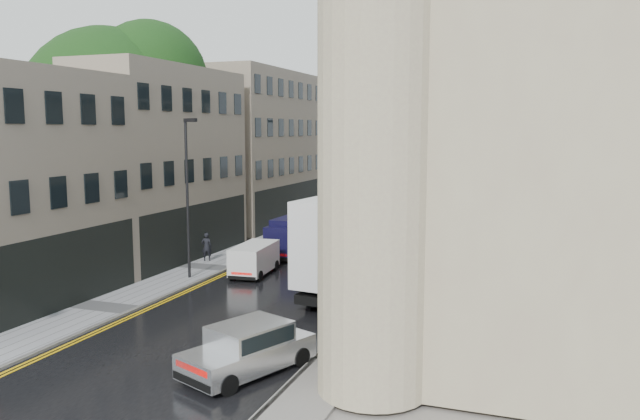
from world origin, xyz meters
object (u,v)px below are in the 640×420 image
Objects in this scene: cream_bus at (323,226)px; silver_hatchback at (191,354)px; lamp_post_near at (187,200)px; white_van at (232,263)px; lamp_post_far at (328,172)px; pedestrian at (207,247)px; white_lorry at (312,250)px; navy_van at (270,239)px; tree_near at (109,140)px; tree_far at (222,147)px.

silver_hatchback is at bearing -86.39° from cream_bus.
white_van is at bearing 39.39° from lamp_post_near.
silver_hatchback is 13.48m from lamp_post_near.
pedestrian is at bearing -75.55° from lamp_post_far.
pedestrian is (-8.51, 5.59, -1.40)m from white_lorry.
navy_van is (-0.16, 4.97, 0.41)m from white_van.
silver_hatchback is at bearing -57.99° from lamp_post_far.
tree_far is at bearing 88.68° from tree_near.
white_lorry is at bearing -77.47° from cream_bus.
silver_hatchback is (2.86, -20.07, -0.85)m from cream_bus.
tree_far reaches higher than navy_van.
lamp_post_far is at bearing 89.33° from white_van.
lamp_post_near is 20.23m from lamp_post_far.
white_lorry is at bearing -53.01° from navy_van.
pedestrian reaches higher than silver_hatchback.
tree_near is at bearing -93.94° from lamp_post_far.
lamp_post_near is at bearing -118.71° from cream_bus.
navy_van is at bearing 92.22° from lamp_post_near.
tree_far is (0.30, 13.00, -0.72)m from tree_near.
tree_near is 3.80× the size of white_van.
navy_van is 3.62m from pedestrian.
tree_near is at bearing -157.70° from cream_bus.
white_lorry is 5.43× the size of pedestrian.
lamp_post_far is (-6.77, 21.94, 1.87)m from white_lorry.
cream_bus is at bearing 26.82° from tree_near.
white_van is 2.25× the size of pedestrian.
tree_near reaches higher than white_van.
tree_far reaches higher than lamp_post_far.
navy_van reaches higher than silver_hatchback.
silver_hatchback is 0.52× the size of lamp_post_far.
cream_bus is 3.92m from navy_van.
lamp_post_near is at bearing 144.42° from silver_hatchback.
white_van is (-1.95, -8.25, -0.82)m from cream_bus.
silver_hatchback is at bearing -73.04° from white_van.
white_lorry is 9.53m from silver_hatchback.
cream_bus is at bearing -160.08° from pedestrian.
white_lorry is (14.48, -5.00, -4.61)m from tree_near.
tree_near is 1.70× the size of lamp_post_far.
lamp_post_near reaches higher than navy_van.
pedestrian is at bearing -65.46° from tree_far.
cream_bus is at bearing 58.15° from navy_van.
tree_far is 1.03× the size of cream_bus.
white_van is (-5.22, 2.41, -1.49)m from white_lorry.
silver_hatchback is 0.54× the size of lamp_post_near.
silver_hatchback is at bearing 94.26° from pedestrian.
lamp_post_near is 0.97× the size of lamp_post_far.
tree_near reaches higher than pedestrian.
tree_far is 17.81m from lamp_post_near.
white_lorry reaches higher than silver_hatchback.
cream_bus reaches higher than white_van.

